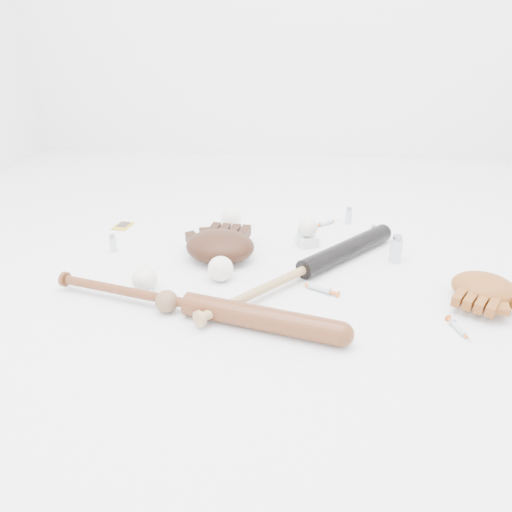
# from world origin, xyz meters

# --- Properties ---
(bat_dark) EXTENTS (0.66, 0.73, 0.07)m
(bat_dark) POSITION_xyz_m (0.15, -0.04, 0.03)
(bat_dark) COLOR black
(bat_dark) RESTS_ON ground
(bat_wood) EXTENTS (0.92, 0.29, 0.07)m
(bat_wood) POSITION_xyz_m (-0.18, -0.29, 0.03)
(bat_wood) COLOR brown
(bat_wood) RESTS_ON ground
(glove_dark) EXTENTS (0.32, 0.32, 0.10)m
(glove_dark) POSITION_xyz_m (-0.15, 0.07, 0.05)
(glove_dark) COLOR #31190D
(glove_dark) RESTS_ON ground
(glove_tan) EXTENTS (0.31, 0.31, 0.08)m
(glove_tan) POSITION_xyz_m (0.69, -0.12, 0.04)
(glove_tan) COLOR brown
(glove_tan) RESTS_ON ground
(trading_card) EXTENTS (0.08, 0.09, 0.00)m
(trading_card) POSITION_xyz_m (-0.59, 0.32, 0.00)
(trading_card) COLOR gold
(trading_card) RESTS_ON ground
(pedestal) EXTENTS (0.09, 0.09, 0.04)m
(pedestal) POSITION_xyz_m (0.16, 0.22, 0.02)
(pedestal) COLOR white
(pedestal) RESTS_ON ground
(baseball_on_pedestal) EXTENTS (0.07, 0.07, 0.07)m
(baseball_on_pedestal) POSITION_xyz_m (0.16, 0.22, 0.07)
(baseball_on_pedestal) COLOR white
(baseball_on_pedestal) RESTS_ON pedestal
(baseball_left) EXTENTS (0.08, 0.08, 0.08)m
(baseball_left) POSITION_xyz_m (-0.34, -0.16, 0.04)
(baseball_left) COLOR white
(baseball_left) RESTS_ON ground
(baseball_upper) EXTENTS (0.08, 0.08, 0.08)m
(baseball_upper) POSITION_xyz_m (-0.15, 0.36, 0.04)
(baseball_upper) COLOR white
(baseball_upper) RESTS_ON ground
(baseball_mid) EXTENTS (0.08, 0.08, 0.08)m
(baseball_mid) POSITION_xyz_m (-0.12, -0.08, 0.04)
(baseball_mid) COLOR white
(baseball_mid) RESTS_ON ground
(baseball_aged) EXTENTS (0.07, 0.07, 0.07)m
(baseball_aged) POSITION_xyz_m (-0.24, -0.28, 0.03)
(baseball_aged) COLOR brown
(baseball_aged) RESTS_ON ground
(syringe_0) EXTENTS (0.13, 0.13, 0.02)m
(syringe_0) POSITION_xyz_m (-0.34, -0.17, 0.01)
(syringe_0) COLOR #ADBCC6
(syringe_0) RESTS_ON ground
(syringe_1) EXTENTS (0.15, 0.09, 0.02)m
(syringe_1) POSITION_xyz_m (0.20, -0.12, 0.01)
(syringe_1) COLOR #ADBCC6
(syringe_1) RESTS_ON ground
(syringe_2) EXTENTS (0.13, 0.11, 0.02)m
(syringe_2) POSITION_xyz_m (0.23, 0.42, 0.01)
(syringe_2) COLOR #ADBCC6
(syringe_2) RESTS_ON ground
(syringe_3) EXTENTS (0.06, 0.13, 0.02)m
(syringe_3) POSITION_xyz_m (0.57, -0.30, 0.01)
(syringe_3) COLOR #ADBCC6
(syringe_3) RESTS_ON ground
(vial_0) EXTENTS (0.03, 0.03, 0.07)m
(vial_0) POSITION_xyz_m (0.32, 0.45, 0.04)
(vial_0) COLOR silver
(vial_0) RESTS_ON ground
(vial_1) EXTENTS (0.03, 0.03, 0.06)m
(vial_1) POSITION_xyz_m (0.40, 0.28, 0.03)
(vial_1) COLOR silver
(vial_1) RESTS_ON ground
(vial_2) EXTENTS (0.03, 0.03, 0.07)m
(vial_2) POSITION_xyz_m (0.13, 0.21, 0.04)
(vial_2) COLOR silver
(vial_2) RESTS_ON ground
(vial_3) EXTENTS (0.04, 0.04, 0.10)m
(vial_3) POSITION_xyz_m (0.46, 0.12, 0.05)
(vial_3) COLOR silver
(vial_3) RESTS_ON ground
(vial_4) EXTENTS (0.03, 0.03, 0.06)m
(vial_4) POSITION_xyz_m (-0.54, 0.10, 0.03)
(vial_4) COLOR silver
(vial_4) RESTS_ON ground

